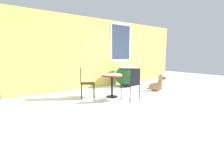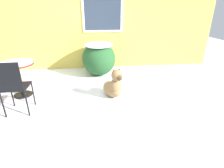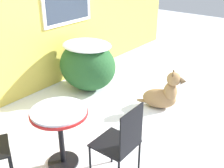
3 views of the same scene
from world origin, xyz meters
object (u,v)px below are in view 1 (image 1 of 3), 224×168
(patio_chair_near_table, at_px, (85,81))
(dog, at_px, (157,85))
(patio_table, at_px, (112,79))
(patio_chair_far_side, at_px, (132,83))

(patio_chair_near_table, relative_size, dog, 1.29)
(patio_table, distance_m, dog, 1.95)
(patio_chair_far_side, height_order, dog, patio_chair_far_side)
(patio_table, height_order, dog, patio_table)
(patio_chair_far_side, distance_m, dog, 1.79)
(patio_chair_near_table, xyz_separation_m, patio_chair_far_side, (0.95, -1.06, 0.00))
(patio_chair_near_table, relative_size, patio_chair_far_side, 1.00)
(patio_chair_near_table, bearing_deg, patio_chair_far_side, -108.94)
(patio_chair_near_table, bearing_deg, patio_table, -85.19)
(patio_table, distance_m, patio_chair_far_side, 0.74)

